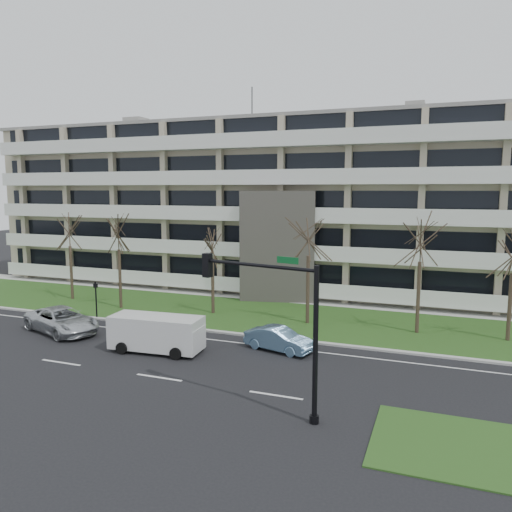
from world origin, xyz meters
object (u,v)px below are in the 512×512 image
at_px(traffic_signal, 274,312).
at_px(pedestrian_signal, 96,295).
at_px(white_van, 157,331).
at_px(blue_sedan, 279,339).
at_px(silver_pickup, 62,320).

xyz_separation_m(traffic_signal, pedestrian_signal, (-16.56, 9.72, -2.52)).
relative_size(white_van, pedestrian_signal, 2.03).
bearing_deg(pedestrian_signal, blue_sedan, -13.69).
relative_size(silver_pickup, blue_sedan, 1.42).
bearing_deg(pedestrian_signal, silver_pickup, -92.97).
distance_m(silver_pickup, white_van, 7.87).
xyz_separation_m(white_van, traffic_signal, (8.63, -5.01, 2.99)).
xyz_separation_m(blue_sedan, white_van, (-6.35, -2.58, 0.55)).
bearing_deg(pedestrian_signal, white_van, -35.94).
height_order(white_van, pedestrian_signal, pedestrian_signal).
bearing_deg(pedestrian_signal, traffic_signal, -35.64).
bearing_deg(blue_sedan, white_van, 126.72).
bearing_deg(white_van, pedestrian_signal, 145.02).
distance_m(blue_sedan, traffic_signal, 8.69).
height_order(silver_pickup, blue_sedan, silver_pickup).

